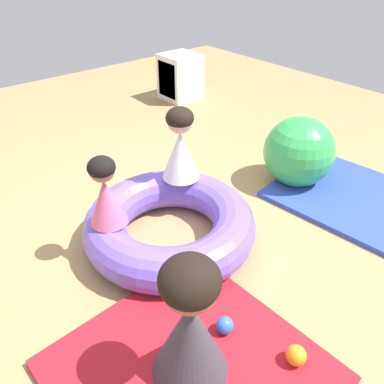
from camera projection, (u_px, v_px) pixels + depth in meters
ground_plane at (165, 230)px, 2.78m from camera, size 8.00×8.00×0.00m
gym_mat_center_rear at (381, 209)px, 2.96m from camera, size 1.73×1.18×0.04m
gym_mat_near_right at (190, 371)px, 1.86m from camera, size 1.22×1.20×0.04m
inflatable_cushion at (170, 224)px, 2.61m from camera, size 1.18×1.18×0.29m
child_in_white at (180, 145)px, 2.70m from camera, size 0.39×0.39×0.54m
child_in_pink at (105, 192)px, 2.28m from camera, size 0.33×0.33×0.46m
adult_seated at (190, 324)px, 1.65m from camera, size 0.52×0.52×0.72m
play_ball_blue at (225, 325)px, 2.00m from camera, size 0.09×0.09×0.09m
play_ball_orange at (296, 355)px, 1.85m from camera, size 0.10×0.10×0.10m
exercise_ball_large at (299, 152)px, 3.16m from camera, size 0.59×0.59×0.59m
storage_cube at (179, 77)px, 4.88m from camera, size 0.44×0.44×0.56m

